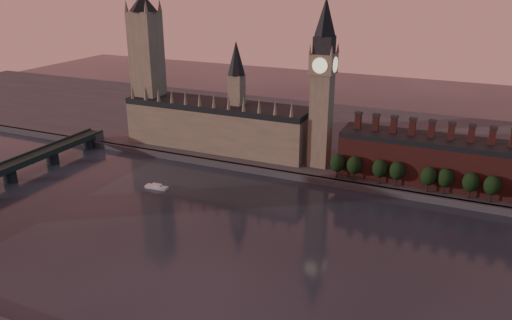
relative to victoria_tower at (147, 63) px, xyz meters
The scene contains 15 objects.
ground 176.40m from the victoria_tower, 43.78° to the right, with size 900.00×900.00×0.00m, color black.
north_bank 147.08m from the victoria_tower, 27.72° to the left, with size 900.00×182.00×4.00m.
palace_of_westminster 67.03m from the victoria_tower, ahead, with size 130.00×30.30×74.00m.
victoria_tower is the anchor object (origin of this frame).
big_ben 130.12m from the victoria_tower, ahead, with size 15.00×15.00×107.00m.
chimney_block 204.27m from the victoria_tower, ahead, with size 110.00×25.00×37.00m.
embankment_tree_0 154.59m from the victoria_tower, ahead, with size 8.60×8.60×14.88m.
embankment_tree_1 163.94m from the victoria_tower, ahead, with size 8.60×8.60×14.88m.
embankment_tree_2 177.83m from the victoria_tower, ahead, with size 8.60×8.60×14.88m.
embankment_tree_3 187.01m from the victoria_tower, ahead, with size 8.60×8.60×14.88m.
embankment_tree_4 203.75m from the victoria_tower, ahead, with size 8.60×8.60×14.88m.
embankment_tree_5 211.95m from the victoria_tower, ahead, with size 8.60×8.60×14.88m.
embankment_tree_6 224.56m from the victoria_tower, ahead, with size 8.60×8.60×14.88m.
embankment_tree_7 234.80m from the victoria_tower, ahead, with size 8.60×8.60×14.88m.
river_boat 105.24m from the victoria_tower, 53.72° to the right, with size 13.94×4.72×2.75m.
Camera 1 is at (94.22, -176.35, 117.24)m, focal length 35.00 mm.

